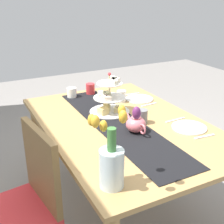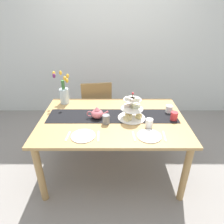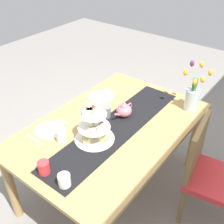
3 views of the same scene
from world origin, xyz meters
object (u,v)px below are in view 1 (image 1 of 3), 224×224
Objects in this scene: dining_table at (123,135)px; tiered_cake_stand at (109,99)px; tulip_vase at (112,160)px; dinner_plate_left at (189,127)px; mug_grey at (142,116)px; knife_left at (175,120)px; fork_right at (149,105)px; dinner_plate_right at (139,99)px; fork_left at (205,137)px; chair_left at (24,201)px; teapot at (136,124)px; mug_orange at (90,89)px; mug_white_text at (121,96)px; cream_jug at (72,93)px; knife_right at (131,94)px.

dining_table is 5.21× the size of tiered_cake_stand.
tiered_cake_stand is at bearing -25.91° from tulip_vase.
dinner_plate_left is 2.42× the size of mug_grey.
knife_left is 0.34m from fork_right.
dinner_plate_left is 0.63m from dinner_plate_right.
tiered_cake_stand is 1.32× the size of dinner_plate_right.
fork_left is at bearing 180.00° from dinner_plate_left.
mug_grey is (0.17, -0.86, 0.28)m from chair_left.
tulip_vase reaches higher than dinner_plate_right.
teapot reaches higher than dining_table.
mug_grey reaches higher than mug_orange.
fork_left is 1.13m from mug_orange.
dinner_plate_right is 0.17m from mug_white_text.
dinner_plate_right is at bearing -122.39° from cream_jug.
dining_table is at bearing -72.60° from chair_left.
teapot is (-0.17, 0.00, 0.15)m from dining_table.
fork_right is at bearing -59.85° from dining_table.
knife_right is at bearing -56.51° from chair_left.
knife_left is (-0.79, -0.49, -0.04)m from cream_jug.
mug_grey is at bearing -47.50° from teapot.
cream_jug is at bearing 16.96° from tiered_cake_stand.
fork_left is 0.77m from dinner_plate_right.
dining_table is 0.76m from tulip_vase.
mug_white_text reaches higher than knife_left.
mug_white_text is (0.37, -0.19, 0.14)m from dining_table.
mug_orange is at bearing -4.95° from tiered_cake_stand.
tiered_cake_stand is at bearing 22.03° from mug_grey.
tulip_vase reaches higher than tiered_cake_stand.
fork_left is at bearing -99.77° from chair_left.
tulip_vase is 0.78m from fork_left.
mug_white_text is at bearing 11.38° from fork_left.
mug_orange reaches higher than knife_left.
cream_jug reaches higher than knife_right.
mug_orange is at bearing -41.30° from chair_left.
chair_left is at bearing 111.70° from fork_right.
mug_grey is 0.74m from mug_orange.
dining_table is 18.64× the size of cream_jug.
knife_left reaches higher than dining_table.
cream_jug is at bearing 31.57° from knife_left.
mug_white_text is (0.61, -0.94, 0.28)m from chair_left.
tiered_cake_stand is 0.38m from teapot.
fork_left is (-0.43, -0.35, 0.10)m from dining_table.
chair_left is 3.96× the size of dinner_plate_right.
tulip_vase is 1.22m from dinner_plate_right.
knife_left is at bearing 0.00° from fork_left.
mug_grey is (0.10, -0.11, -0.01)m from teapot.
tulip_vase is 1.14m from mug_white_text.
chair_left is 1.13m from dinner_plate_left.
dinner_plate_right is 2.42× the size of mug_grey.
dinner_plate_right is 0.15m from fork_right.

